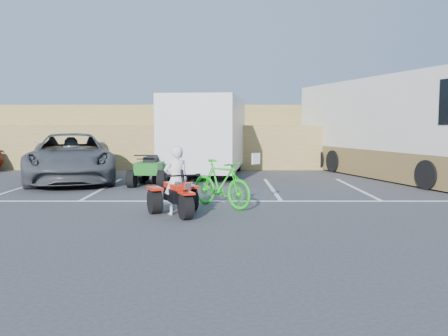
{
  "coord_description": "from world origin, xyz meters",
  "views": [
    {
      "loc": [
        1.17,
        -10.13,
        2.05
      ],
      "look_at": [
        1.17,
        1.24,
        1.0
      ],
      "focal_mm": 38.0,
      "sensor_mm": 36.0,
      "label": 1
    }
  ],
  "objects_px": {
    "cargo_trailer": "(207,134)",
    "quad_atv_blue": "(151,182)",
    "rv_motorhome": "(391,135)",
    "grey_pickup": "(71,157)",
    "quad_atv_green": "(151,186)",
    "rider": "(176,180)",
    "red_trike_atv": "(178,215)",
    "green_dirt_bike": "(221,184)"
  },
  "relations": [
    {
      "from": "rider",
      "to": "cargo_trailer",
      "type": "relative_size",
      "value": 0.23
    },
    {
      "from": "rider",
      "to": "cargo_trailer",
      "type": "distance_m",
      "value": 8.58
    },
    {
      "from": "green_dirt_bike",
      "to": "quad_atv_blue",
      "type": "xyz_separation_m",
      "value": [
        -2.51,
        5.02,
        -0.59
      ]
    },
    {
      "from": "grey_pickup",
      "to": "quad_atv_green",
      "type": "relative_size",
      "value": 3.74
    },
    {
      "from": "rider",
      "to": "quad_atv_green",
      "type": "distance_m",
      "value": 5.32
    },
    {
      "from": "rider",
      "to": "grey_pickup",
      "type": "relative_size",
      "value": 0.25
    },
    {
      "from": "rider",
      "to": "quad_atv_blue",
      "type": "height_order",
      "value": "rider"
    },
    {
      "from": "green_dirt_bike",
      "to": "cargo_trailer",
      "type": "relative_size",
      "value": 0.29
    },
    {
      "from": "cargo_trailer",
      "to": "green_dirt_bike",
      "type": "bearing_deg",
      "value": -79.3
    },
    {
      "from": "grey_pickup",
      "to": "cargo_trailer",
      "type": "xyz_separation_m",
      "value": [
        4.8,
        2.24,
        0.81
      ]
    },
    {
      "from": "cargo_trailer",
      "to": "quad_atv_blue",
      "type": "relative_size",
      "value": 5.05
    },
    {
      "from": "cargo_trailer",
      "to": "rv_motorhome",
      "type": "height_order",
      "value": "rv_motorhome"
    },
    {
      "from": "rider",
      "to": "cargo_trailer",
      "type": "xyz_separation_m",
      "value": [
        0.39,
        8.53,
        0.9
      ]
    },
    {
      "from": "red_trike_atv",
      "to": "green_dirt_bike",
      "type": "bearing_deg",
      "value": 24.78
    },
    {
      "from": "rider",
      "to": "quad_atv_green",
      "type": "xyz_separation_m",
      "value": [
        -1.36,
        5.08,
        -0.78
      ]
    },
    {
      "from": "grey_pickup",
      "to": "rv_motorhome",
      "type": "bearing_deg",
      "value": -8.54
    },
    {
      "from": "grey_pickup",
      "to": "rv_motorhome",
      "type": "relative_size",
      "value": 0.58
    },
    {
      "from": "green_dirt_bike",
      "to": "quad_atv_green",
      "type": "bearing_deg",
      "value": 75.07
    },
    {
      "from": "quad_atv_green",
      "to": "cargo_trailer",
      "type": "bearing_deg",
      "value": 68.35
    },
    {
      "from": "quad_atv_blue",
      "to": "quad_atv_green",
      "type": "xyz_separation_m",
      "value": [
        0.14,
        -0.87,
        0.0
      ]
    },
    {
      "from": "grey_pickup",
      "to": "quad_atv_blue",
      "type": "bearing_deg",
      "value": -22.85
    },
    {
      "from": "cargo_trailer",
      "to": "quad_atv_green",
      "type": "bearing_deg",
      "value": -110.95
    },
    {
      "from": "rv_motorhome",
      "to": "quad_atv_green",
      "type": "xyz_separation_m",
      "value": [
        -9.01,
        -2.86,
        -1.63
      ]
    },
    {
      "from": "red_trike_atv",
      "to": "quad_atv_green",
      "type": "relative_size",
      "value": 0.91
    },
    {
      "from": "rv_motorhome",
      "to": "quad_atv_blue",
      "type": "bearing_deg",
      "value": 175.3
    },
    {
      "from": "quad_atv_blue",
      "to": "rider",
      "type": "bearing_deg",
      "value": -62.99
    },
    {
      "from": "quad_atv_blue",
      "to": "red_trike_atv",
      "type": "bearing_deg",
      "value": -62.77
    },
    {
      "from": "green_dirt_bike",
      "to": "rider",
      "type": "bearing_deg",
      "value": 177.83
    },
    {
      "from": "rv_motorhome",
      "to": "quad_atv_blue",
      "type": "xyz_separation_m",
      "value": [
        -9.14,
        -1.99,
        -1.63
      ]
    },
    {
      "from": "grey_pickup",
      "to": "cargo_trailer",
      "type": "relative_size",
      "value": 0.9
    },
    {
      "from": "cargo_trailer",
      "to": "quad_atv_green",
      "type": "height_order",
      "value": "cargo_trailer"
    },
    {
      "from": "red_trike_atv",
      "to": "quad_atv_blue",
      "type": "bearing_deg",
      "value": 80.89
    },
    {
      "from": "rider",
      "to": "green_dirt_bike",
      "type": "xyz_separation_m",
      "value": [
        1.01,
        0.93,
        -0.19
      ]
    },
    {
      "from": "grey_pickup",
      "to": "quad_atv_green",
      "type": "xyz_separation_m",
      "value": [
        3.05,
        -1.2,
        -0.86
      ]
    },
    {
      "from": "green_dirt_bike",
      "to": "rv_motorhome",
      "type": "bearing_deg",
      "value": 1.87
    },
    {
      "from": "red_trike_atv",
      "to": "rv_motorhome",
      "type": "distance_m",
      "value": 11.2
    },
    {
      "from": "red_trike_atv",
      "to": "rider",
      "type": "xyz_separation_m",
      "value": [
        -0.06,
        0.14,
        0.78
      ]
    },
    {
      "from": "quad_atv_blue",
      "to": "quad_atv_green",
      "type": "bearing_deg",
      "value": -68.26
    },
    {
      "from": "red_trike_atv",
      "to": "green_dirt_bike",
      "type": "relative_size",
      "value": 0.77
    },
    {
      "from": "red_trike_atv",
      "to": "quad_atv_green",
      "type": "height_order",
      "value": "quad_atv_green"
    },
    {
      "from": "red_trike_atv",
      "to": "grey_pickup",
      "type": "distance_m",
      "value": 7.87
    },
    {
      "from": "rv_motorhome",
      "to": "quad_atv_blue",
      "type": "distance_m",
      "value": 9.5
    }
  ]
}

